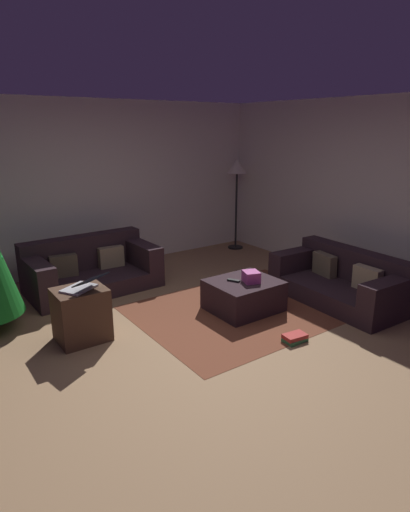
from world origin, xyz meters
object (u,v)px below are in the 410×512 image
Objects in this scene: book_stack at (295,338)px; laptop at (83,285)px; ottoman at (244,295)px; couch_right at (342,281)px; corner_lamp at (237,173)px; couch_left at (90,269)px; gift_box at (251,277)px; tv_remote at (234,280)px; side_table at (81,315)px.

laptop is at bearing 144.03° from book_stack.
book_stack is at bearing -95.58° from ottoman.
couch_right is 3.03m from corner_lamp.
couch_left is 2.33m from gift_box.
laptop reaches higher than tv_remote.
couch_right is at bearing -15.00° from laptop.
corner_lamp reaches higher than laptop.
side_table reaches higher than gift_box.
couch_right is 6.71× the size of book_stack.
couch_right is (2.52, -2.34, -0.02)m from couch_left.
ottoman is at bearing 122.91° from couch_left.
couch_right is at bearing -49.48° from tv_remote.
couch_right reaches higher than book_stack.
laptop is at bearing -60.41° from side_table.
book_stack is 3.95m from corner_lamp.
couch_right is 1.08× the size of corner_lamp.
corner_lamp is at bearing 52.72° from ottoman.
couch_right is at bearing -15.77° from side_table.
gift_box is at bearing -70.04° from tv_remote.
gift_box is 0.12× the size of corner_lamp.
laptop is (-1.92, 0.42, 0.18)m from gift_box.
gift_box is 1.21× the size of tv_remote.
corner_lamp reaches higher than book_stack.
tv_remote is at bearing 137.02° from gift_box.
side_table is at bearing 142.54° from tv_remote.
tv_remote is (-0.15, 0.14, -0.06)m from gift_box.
tv_remote is 0.28× the size of side_table.
couch_left is 3.45× the size of laptop.
gift_box is (-1.21, 0.42, 0.19)m from couch_right.
ottoman is 1.60× the size of laptop.
couch_left is 3.43m from couch_right.
side_table is (-1.95, 0.47, -0.16)m from gift_box.
corner_lamp is at bearing 28.17° from laptop.
ottoman is at bearing 70.73° from couch_right.
side_table is at bearing -152.70° from corner_lamp.
couch_right reaches higher than side_table.
gift_box reaches higher than ottoman.
gift_box reaches higher than book_stack.
side_table is 2.28m from book_stack.
ottoman is 3.10m from corner_lamp.
tv_remote is 3.04m from corner_lamp.
side_table reaches higher than ottoman.
corner_lamp is at bearing 23.13° from tv_remote.
ottoman is 0.50× the size of corner_lamp.
side_table is at bearing 168.36° from ottoman.
book_stack is (-0.14, -0.88, -0.41)m from gift_box.
laptop reaches higher than ottoman.
ottoman is 0.27m from gift_box.
book_stack is (0.02, -1.02, -0.35)m from tv_remote.
couch_right is 1.48m from tv_remote.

